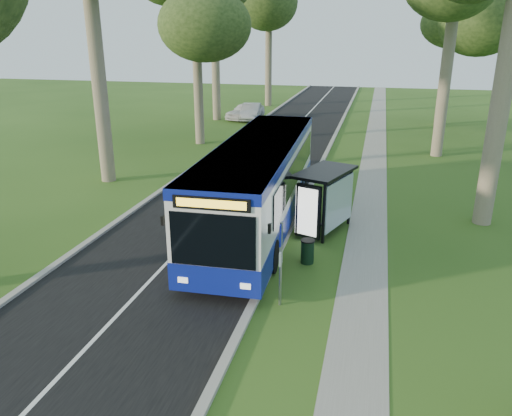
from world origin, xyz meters
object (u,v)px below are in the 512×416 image
(bus_shelter, at_px, (327,192))
(car_silver, at_px, (251,112))
(bus, at_px, (259,184))
(car_white, at_px, (245,111))
(litter_bin, at_px, (307,251))
(bus_stop_sign, at_px, (281,254))

(bus_shelter, height_order, car_silver, bus_shelter)
(bus_shelter, distance_m, car_silver, 26.96)
(bus, distance_m, car_silver, 25.95)
(bus, relative_size, car_silver, 2.98)
(car_white, distance_m, car_silver, 0.64)
(car_white, height_order, car_silver, car_white)
(car_silver, bearing_deg, bus, -82.08)
(litter_bin, relative_size, car_silver, 0.19)
(bus, relative_size, bus_shelter, 4.09)
(bus, xyz_separation_m, car_silver, (-6.70, 25.05, -1.06))
(bus, distance_m, car_white, 26.30)
(bus, xyz_separation_m, bus_shelter, (2.67, -0.22, -0.06))
(bus, xyz_separation_m, litter_bin, (2.36, -2.94, -1.35))
(bus_stop_sign, xyz_separation_m, litter_bin, (0.36, 2.94, -1.16))
(car_white, bearing_deg, car_silver, 3.99)
(bus_stop_sign, bearing_deg, bus, 107.65)
(bus_stop_sign, relative_size, bus_shelter, 0.80)
(bus_stop_sign, bearing_deg, bus_shelter, 82.14)
(bus_shelter, bearing_deg, car_silver, 129.69)
(bus_stop_sign, bearing_deg, car_silver, 104.55)
(bus_shelter, bearing_deg, litter_bin, -77.08)
(bus_stop_sign, distance_m, litter_bin, 3.18)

